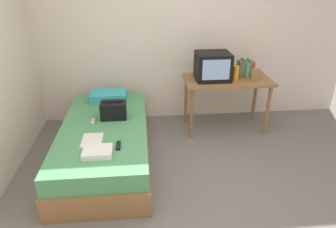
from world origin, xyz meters
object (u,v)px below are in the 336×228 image
desk (227,85)px  picture_frame (255,75)px  handbag (114,110)px  remote_dark (118,145)px  remote_silver (93,121)px  bed (106,143)px  magazine (92,140)px  tv (213,66)px  book_row (245,68)px  pillow (109,96)px  folded_towel (97,152)px  water_bottle (236,73)px

desk → picture_frame: size_ratio=7.06×
handbag → remote_dark: bearing=-82.5°
picture_frame → handbag: picture_frame is taller
remote_silver → bed: bearing=-32.2°
magazine → tv: bearing=33.5°
tv → remote_dark: tv is taller
picture_frame → handbag: bearing=-169.1°
desk → book_row: (0.26, 0.07, 0.21)m
pillow → handbag: 0.56m
desk → folded_towel: size_ratio=4.14×
water_bottle → pillow: size_ratio=0.42×
bed → handbag: handbag is taller
book_row → handbag: 1.87m
tv → desk: bearing=3.8°
bed → folded_towel: (0.00, -0.61, 0.27)m
bed → desk: 1.79m
magazine → remote_silver: 0.42m
pillow → magazine: (-0.09, -1.07, -0.05)m
pillow → remote_dark: (0.19, -1.21, -0.05)m
tv → picture_frame: size_ratio=2.68×
tv → remote_dark: size_ratio=2.82×
remote_dark → folded_towel: 0.23m
remote_dark → handbag: bearing=97.5°
picture_frame → book_row: bearing=109.5°
pillow → remote_silver: pillow is taller
bed → remote_silver: size_ratio=13.89×
book_row → folded_towel: size_ratio=0.87×
remote_dark → desk: bearing=38.9°
bed → tv: size_ratio=4.55×
bed → handbag: bearing=59.3°
water_bottle → picture_frame: 0.26m
picture_frame → remote_silver: picture_frame is taller
desk → handbag: bearing=-162.3°
handbag → magazine: bearing=-110.6°
desk → pillow: (-1.61, 0.07, -0.13)m
bed → book_row: book_row is taller
picture_frame → pillow: bearing=174.2°
tv → folded_towel: size_ratio=1.57×
pillow → handbag: bearing=-78.9°
water_bottle → remote_silver: 1.91m
tv → picture_frame: (0.55, -0.11, -0.10)m
bed → handbag: 0.40m
handbag → remote_dark: 0.67m
bed → remote_dark: bearing=-68.0°
book_row → handbag: book_row is taller
handbag → book_row: bearing=17.3°
magazine → handbag: bearing=69.4°
picture_frame → handbag: 1.89m
remote_silver → remote_dark: bearing=-60.2°
book_row → remote_dark: size_ratio=1.57×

